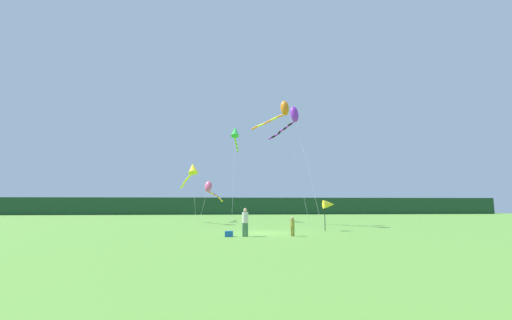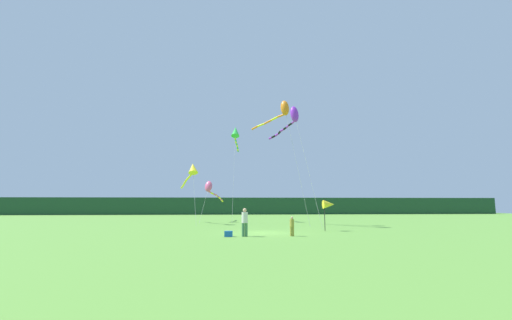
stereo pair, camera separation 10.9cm
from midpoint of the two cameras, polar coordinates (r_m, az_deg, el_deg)
name	(u,v)px [view 1 (the left image)]	position (r m, az deg, el deg)	size (l,w,h in m)	color
ground_plane	(263,233)	(25.81, 1.07, -11.96)	(120.00, 120.00, 0.00)	#5B9338
distant_treeline	(239,206)	(70.63, -2.85, -7.59)	(108.00, 3.18, 3.35)	#1E4228
person_adult	(245,221)	(22.95, -1.94, -9.98)	(0.40, 0.40, 1.83)	#3F724C
person_child	(292,225)	(23.37, 5.90, -10.65)	(0.28, 0.28, 1.29)	olive
cooler_box	(229,234)	(22.95, -4.64, -12.07)	(0.53, 0.37, 0.37)	#1959B2
banner_flag_pole	(329,205)	(28.25, 11.81, -7.23)	(0.90, 0.70, 2.53)	black
kite_rainbow	(210,189)	(41.66, -7.67, -4.70)	(2.57, 7.43, 4.90)	#B2B2B2
kite_yellow	(192,170)	(37.40, -10.68, -1.71)	(2.60, 7.76, 6.58)	#B2B2B2
kite_green	(235,133)	(42.77, -3.51, 4.42)	(1.19, 9.38, 11.72)	#B2B2B2
kite_purple	(292,117)	(33.90, 5.94, 7.07)	(3.74, 6.94, 11.56)	#B2B2B2
kite_orange	(282,110)	(36.36, 4.31, 8.22)	(5.16, 5.40, 12.83)	#B2B2B2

